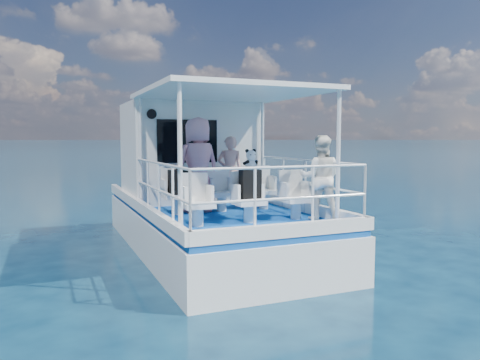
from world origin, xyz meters
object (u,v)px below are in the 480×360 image
at_px(passenger_stbd_aft, 320,178).
at_px(panda, 251,159).
at_px(backpack_center, 250,185).
at_px(passenger_port_fwd, 198,165).

height_order(passenger_stbd_aft, panda, passenger_stbd_aft).
bearing_deg(panda, backpack_center, -123.74).
bearing_deg(panda, passenger_port_fwd, 109.62).
relative_size(passenger_port_fwd, panda, 5.30).
relative_size(passenger_port_fwd, passenger_stbd_aft, 1.24).
distance_m(passenger_stbd_aft, backpack_center, 1.25).
distance_m(backpack_center, panda, 0.42).
xyz_separation_m(backpack_center, panda, (0.01, 0.01, 0.42)).
relative_size(passenger_port_fwd, backpack_center, 3.57).
bearing_deg(passenger_port_fwd, passenger_stbd_aft, 125.35).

